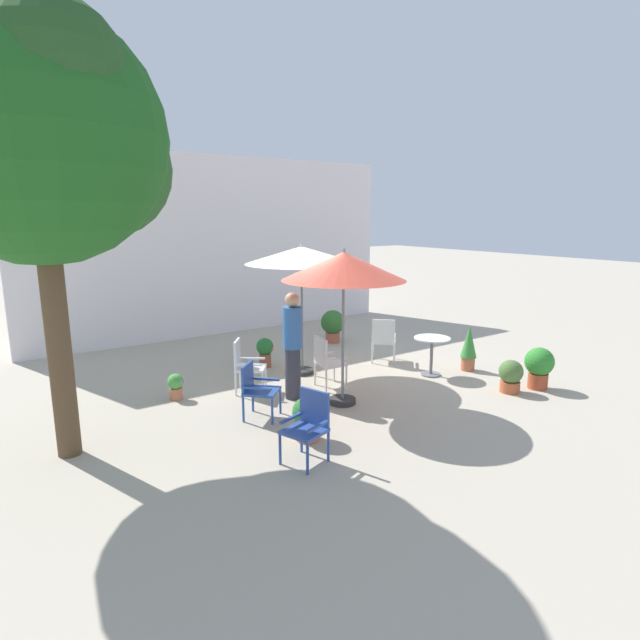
{
  "coord_description": "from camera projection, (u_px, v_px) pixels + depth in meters",
  "views": [
    {
      "loc": [
        -5.39,
        -7.47,
        3.04
      ],
      "look_at": [
        0.0,
        0.29,
        1.07
      ],
      "focal_mm": 28.64,
      "sensor_mm": 36.0,
      "label": 1
    }
  ],
  "objects": [
    {
      "name": "potted_plant_2",
      "position": [
        511.0,
        375.0,
        8.81
      ],
      "size": [
        0.41,
        0.41,
        0.57
      ],
      "color": "#B25632",
      "rests_on": "ground"
    },
    {
      "name": "potted_plant_6",
      "position": [
        539.0,
        366.0,
        8.98
      ],
      "size": [
        0.5,
        0.5,
        0.74
      ],
      "color": "#B1492C",
      "rests_on": "ground"
    },
    {
      "name": "cafe_table_0",
      "position": [
        432.0,
        349.0,
        9.71
      ],
      "size": [
        0.68,
        0.68,
        0.74
      ],
      "color": "white",
      "rests_on": "ground"
    },
    {
      "name": "ground_plane",
      "position": [
        329.0,
        378.0,
        9.64
      ],
      "size": [
        60.0,
        60.0,
        0.0
      ],
      "primitive_type": "plane",
      "color": "#B0A491"
    },
    {
      "name": "potted_plant_0",
      "position": [
        176.0,
        385.0,
        8.49
      ],
      "size": [
        0.26,
        0.26,
        0.44
      ],
      "color": "#BD6D49",
      "rests_on": "ground"
    },
    {
      "name": "patio_chair_2",
      "position": [
        308.0,
        423.0,
        6.32
      ],
      "size": [
        0.58,
        0.59,
        0.89
      ],
      "color": "#2E4A95",
      "rests_on": "ground"
    },
    {
      "name": "patio_chair_1",
      "position": [
        257.0,
        387.0,
        7.68
      ],
      "size": [
        0.67,
        0.67,
        0.84
      ],
      "color": "#274A98",
      "rests_on": "ground"
    },
    {
      "name": "potted_plant_1",
      "position": [
        308.0,
        417.0,
        6.94
      ],
      "size": [
        0.43,
        0.43,
        0.61
      ],
      "color": "#CA6A4A",
      "rests_on": "ground"
    },
    {
      "name": "villa_facade",
      "position": [
        221.0,
        246.0,
        12.97
      ],
      "size": [
        9.67,
        0.3,
        4.47
      ],
      "primitive_type": "cube",
      "color": "white",
      "rests_on": "ground"
    },
    {
      "name": "patio_chair_3",
      "position": [
        326.0,
        359.0,
        9.0
      ],
      "size": [
        0.5,
        0.55,
        0.93
      ],
      "color": "white",
      "rests_on": "ground"
    },
    {
      "name": "shade_tree",
      "position": [
        41.0,
        137.0,
        5.85
      ],
      "size": [
        3.09,
        2.94,
        5.37
      ],
      "color": "brown",
      "rests_on": "ground"
    },
    {
      "name": "potted_plant_5",
      "position": [
        265.0,
        350.0,
        10.26
      ],
      "size": [
        0.35,
        0.35,
        0.6
      ],
      "color": "#965039",
      "rests_on": "ground"
    },
    {
      "name": "potted_plant_4",
      "position": [
        333.0,
        324.0,
        12.24
      ],
      "size": [
        0.58,
        0.58,
        0.78
      ],
      "color": "#AF5340",
      "rests_on": "ground"
    },
    {
      "name": "patio_chair_0",
      "position": [
        245.0,
        363.0,
        8.78
      ],
      "size": [
        0.66,
        0.65,
        0.93
      ],
      "color": "white",
      "rests_on": "ground"
    },
    {
      "name": "patio_umbrella_1",
      "position": [
        302.0,
        257.0,
        9.46
      ],
      "size": [
        2.12,
        2.12,
        2.51
      ],
      "color": "#2D2D2D",
      "rests_on": "ground"
    },
    {
      "name": "patio_chair_4",
      "position": [
        384.0,
        338.0,
        10.56
      ],
      "size": [
        0.67,
        0.67,
        0.93
      ],
      "color": "silver",
      "rests_on": "ground"
    },
    {
      "name": "patio_umbrella_0",
      "position": [
        344.0,
        268.0,
        7.9
      ],
      "size": [
        1.96,
        1.96,
        2.53
      ],
      "color": "#2D2D2D",
      "rests_on": "ground"
    },
    {
      "name": "standing_person",
      "position": [
        293.0,
        344.0,
        8.4
      ],
      "size": [
        0.42,
        0.42,
        1.8
      ],
      "color": "#33333D",
      "rests_on": "ground"
    },
    {
      "name": "potted_plant_3",
      "position": [
        469.0,
        347.0,
        10.03
      ],
      "size": [
        0.31,
        0.31,
        0.91
      ],
      "color": "#B96241",
      "rests_on": "ground"
    }
  ]
}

